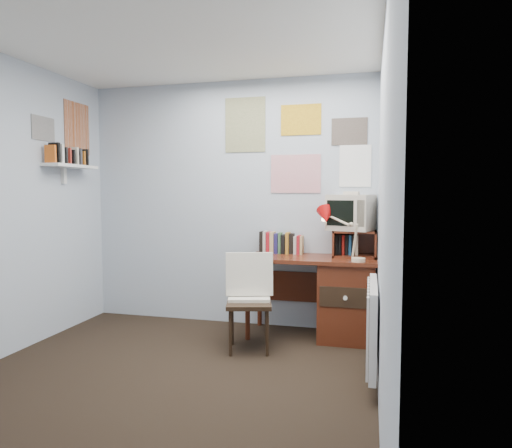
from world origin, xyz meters
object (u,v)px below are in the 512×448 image
(wall_shelf, at_px, (71,166))
(desk, at_px, (340,296))
(crt_tv, at_px, (351,211))
(desk_lamp, at_px, (359,237))
(desk_chair, at_px, (249,304))
(radiator, at_px, (373,324))
(tv_riser, at_px, (355,244))

(wall_shelf, bearing_deg, desk, 8.40)
(crt_tv, xyz_separation_m, wall_shelf, (-2.65, -0.51, 0.43))
(crt_tv, bearing_deg, desk_lamp, -59.81)
(desk, bearing_deg, desk_lamp, -49.54)
(desk_chair, height_order, radiator, desk_chair)
(desk_lamp, distance_m, wall_shelf, 2.82)
(desk_lamp, distance_m, crt_tv, 0.40)
(tv_riser, distance_m, crt_tv, 0.31)
(tv_riser, distance_m, radiator, 1.15)
(tv_riser, bearing_deg, desk_lamp, -81.66)
(desk_chair, bearing_deg, crt_tv, 23.79)
(desk, xyz_separation_m, wall_shelf, (-2.57, -0.38, 1.21))
(desk_chair, relative_size, desk_lamp, 1.88)
(tv_riser, bearing_deg, desk, -137.04)
(desk_lamp, bearing_deg, wall_shelf, -158.38)
(desk_chair, distance_m, tv_riser, 1.17)
(desk, xyz_separation_m, radiator, (0.29, -0.93, 0.01))
(desk, distance_m, radiator, 0.97)
(desk, bearing_deg, tv_riser, 42.96)
(crt_tv, height_order, radiator, crt_tv)
(desk_lamp, distance_m, tv_riser, 0.32)
(tv_riser, height_order, crt_tv, crt_tv)
(crt_tv, bearing_deg, radiator, -62.99)
(desk_chair, xyz_separation_m, radiator, (1.03, -0.41, 0.01))
(desk_lamp, relative_size, crt_tv, 1.12)
(crt_tv, distance_m, wall_shelf, 2.73)
(crt_tv, relative_size, radiator, 0.48)
(desk, relative_size, radiator, 1.50)
(desk, distance_m, tv_riser, 0.51)
(tv_riser, relative_size, crt_tv, 1.04)
(desk_chair, xyz_separation_m, tv_riser, (0.86, 0.63, 0.48))
(desk_chair, distance_m, radiator, 1.11)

